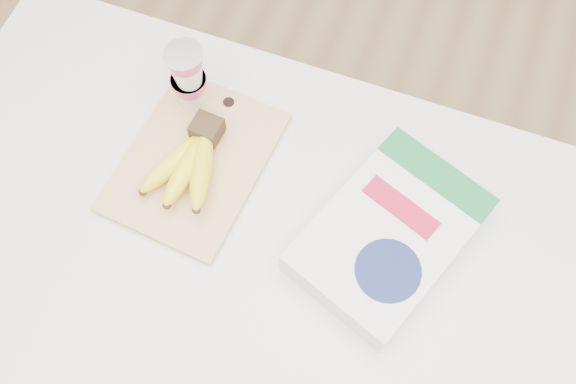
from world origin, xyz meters
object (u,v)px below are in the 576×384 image
object	(u,v)px
bananas	(190,162)
cereal_box	(389,235)
table	(263,342)
yogurt_stack	(188,78)
cutting_board	(195,162)

from	to	relation	value
bananas	cereal_box	xyz separation A→B (m)	(0.34, -0.01, -0.01)
table	yogurt_stack	bearing A→B (deg)	129.03
table	cutting_board	distance (m)	0.53
table	cereal_box	bearing A→B (deg)	37.76
table	yogurt_stack	distance (m)	0.66
cutting_board	bananas	size ratio (longest dim) A/B	1.67
cereal_box	yogurt_stack	bearing A→B (deg)	-177.02
yogurt_stack	bananas	bearing A→B (deg)	-68.60
table	cereal_box	xyz separation A→B (m)	(0.18, 0.14, 0.50)
cereal_box	cutting_board	bearing A→B (deg)	-163.00
table	cutting_board	world-z (taller)	cutting_board
table	yogurt_stack	xyz separation A→B (m)	(-0.21, 0.26, 0.56)
bananas	cereal_box	bearing A→B (deg)	-1.07
cutting_board	bananas	bearing A→B (deg)	-77.34
table	cutting_board	bearing A→B (deg)	136.48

